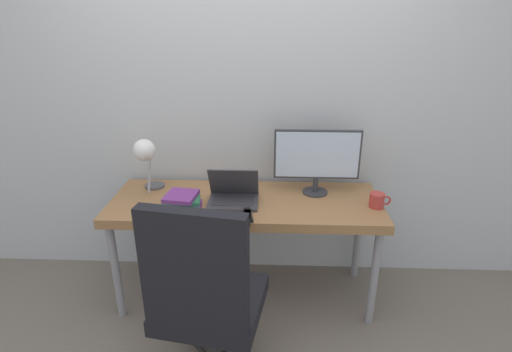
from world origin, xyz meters
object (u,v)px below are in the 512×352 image
laptop (233,195)px  office_chair (205,294)px  book_stack (182,203)px  mug (377,200)px  desk_lamp (145,154)px  monitor (317,158)px

laptop → office_chair: office_chair is taller
laptop → book_stack: (-0.30, -0.14, 0.01)m
office_chair → mug: size_ratio=8.20×
book_stack → office_chair: bearing=-68.9°
book_stack → laptop: bearing=24.8°
desk_lamp → mug: size_ratio=2.87×
desk_lamp → mug: (1.46, -0.13, -0.23)m
monitor → office_chair: size_ratio=0.51×
monitor → mug: monitor is taller
laptop → office_chair: size_ratio=0.29×
monitor → mug: size_ratio=4.18×
monitor → desk_lamp: 1.10m
desk_lamp → mug: bearing=-5.1°
office_chair → mug: 1.20m
desk_lamp → office_chair: bearing=-58.7°
monitor → office_chair: monitor is taller
book_stack → desk_lamp: bearing=139.0°
book_stack → mug: bearing=5.0°
mug → desk_lamp: bearing=174.9°
office_chair → mug: office_chair is taller
monitor → book_stack: size_ratio=2.34×
laptop → desk_lamp: size_ratio=0.82×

